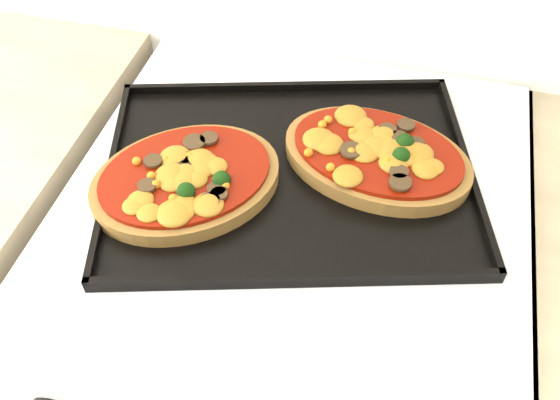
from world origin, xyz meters
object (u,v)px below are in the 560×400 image
(pizza_left, at_px, (186,178))
(pizza_right, at_px, (377,155))
(stove, at_px, (292,357))
(baking_tray, at_px, (290,171))

(pizza_left, relative_size, pizza_right, 0.97)
(pizza_left, bearing_deg, stove, 15.42)
(stove, height_order, pizza_left, pizza_left)
(pizza_left, bearing_deg, pizza_right, 23.86)
(baking_tray, bearing_deg, stove, -70.12)
(stove, bearing_deg, pizza_right, 34.56)
(pizza_left, distance_m, pizza_right, 0.25)
(stove, relative_size, baking_tray, 1.94)
(stove, xyz_separation_m, pizza_right, (0.09, 0.06, 0.48))
(pizza_right, bearing_deg, stove, -145.44)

